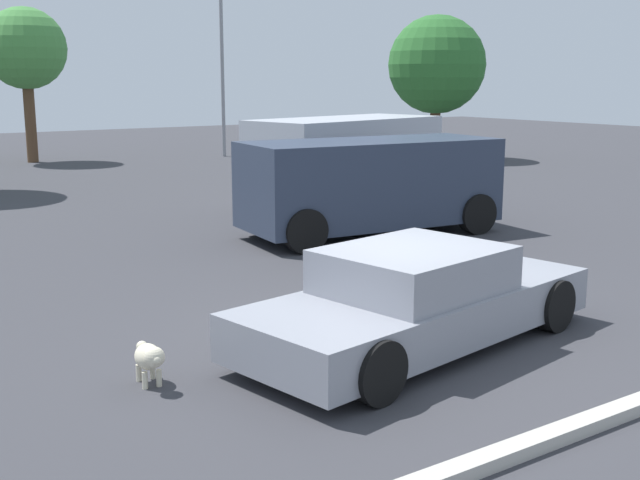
# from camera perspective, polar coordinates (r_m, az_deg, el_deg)

# --- Properties ---
(ground_plane) EXTENTS (80.00, 80.00, 0.00)m
(ground_plane) POSITION_cam_1_polar(r_m,az_deg,el_deg) (9.45, 5.26, -7.18)
(ground_plane) COLOR #38383D
(sedan_foreground) EXTENTS (4.83, 2.48, 1.16)m
(sedan_foreground) POSITION_cam_1_polar(r_m,az_deg,el_deg) (9.15, 6.97, -4.29)
(sedan_foreground) COLOR gray
(sedan_foreground) RESTS_ON ground_plane
(dog) EXTENTS (0.30, 0.64, 0.46)m
(dog) POSITION_cam_1_polar(r_m,az_deg,el_deg) (8.18, -12.10, -8.22)
(dog) COLOR beige
(dog) RESTS_ON ground_plane
(van_white) EXTENTS (5.23, 3.11, 2.09)m
(van_white) POSITION_cam_1_polar(r_m,az_deg,el_deg) (19.19, 1.87, 5.86)
(van_white) COLOR #B2B7C1
(van_white) RESTS_ON ground_plane
(suv_dark) EXTENTS (5.17, 2.55, 1.85)m
(suv_dark) POSITION_cam_1_polar(r_m,az_deg,el_deg) (15.52, 3.67, 4.09)
(suv_dark) COLOR #2D384C
(suv_dark) RESTS_ON ground_plane
(parking_curb) EXTENTS (8.64, 0.20, 0.12)m
(parking_curb) POSITION_cam_1_polar(r_m,az_deg,el_deg) (7.62, 19.23, -12.04)
(parking_curb) COLOR #B7B2A8
(parking_curb) RESTS_ON ground_plane
(light_post_far) EXTENTS (0.44, 0.44, 6.73)m
(light_post_far) POSITION_cam_1_polar(r_m,az_deg,el_deg) (31.58, -7.05, 14.17)
(light_post_far) COLOR gray
(light_post_far) RESTS_ON ground_plane
(tree_back_right) EXTENTS (2.90, 2.90, 5.51)m
(tree_back_right) POSITION_cam_1_polar(r_m,az_deg,el_deg) (30.98, -20.32, 12.65)
(tree_back_right) COLOR brown
(tree_back_right) RESTS_ON ground_plane
(tree_far_right) EXTENTS (3.63, 3.63, 5.33)m
(tree_far_right) POSITION_cam_1_polar(r_m,az_deg,el_deg) (30.67, 8.34, 12.28)
(tree_far_right) COLOR brown
(tree_far_right) RESTS_ON ground_plane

